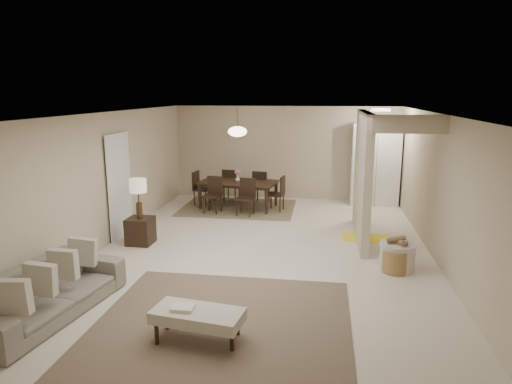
% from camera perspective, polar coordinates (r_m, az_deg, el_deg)
% --- Properties ---
extents(floor, '(9.00, 9.00, 0.00)m').
position_cam_1_polar(floor, '(8.33, 0.84, -7.71)').
color(floor, beige).
rests_on(floor, ground).
extents(ceiling, '(9.00, 9.00, 0.00)m').
position_cam_1_polar(ceiling, '(7.83, 0.90, 9.74)').
color(ceiling, white).
rests_on(ceiling, back_wall).
extents(back_wall, '(6.00, 0.00, 6.00)m').
position_cam_1_polar(back_wall, '(12.40, 3.67, 4.89)').
color(back_wall, '#BDAD8F').
rests_on(back_wall, floor).
extents(left_wall, '(0.00, 9.00, 9.00)m').
position_cam_1_polar(left_wall, '(8.89, -18.67, 1.29)').
color(left_wall, '#BDAD8F').
rests_on(left_wall, floor).
extents(right_wall, '(0.00, 9.00, 9.00)m').
position_cam_1_polar(right_wall, '(8.16, 22.25, 0.06)').
color(right_wall, '#BDAD8F').
rests_on(right_wall, floor).
extents(partition, '(0.15, 2.50, 2.50)m').
position_cam_1_polar(partition, '(9.18, 13.16, 1.94)').
color(partition, '#BDAD8F').
rests_on(partition, floor).
extents(doorway, '(0.04, 0.90, 2.04)m').
position_cam_1_polar(doorway, '(9.45, -16.77, 0.61)').
color(doorway, black).
rests_on(doorway, floor).
extents(pantry_cabinet, '(1.20, 0.55, 2.10)m').
position_cam_1_polar(pantry_cabinet, '(12.11, 14.68, 3.38)').
color(pantry_cabinet, white).
rests_on(pantry_cabinet, floor).
extents(flush_light, '(0.44, 0.44, 0.05)m').
position_cam_1_polar(flush_light, '(11.03, 15.33, 9.87)').
color(flush_light, white).
rests_on(flush_light, ceiling).
extents(living_rug, '(3.20, 3.20, 0.01)m').
position_cam_1_polar(living_rug, '(5.90, -4.45, -16.59)').
color(living_rug, brown).
rests_on(living_rug, floor).
extents(sofa, '(2.36, 1.21, 0.66)m').
position_cam_1_polar(sofa, '(6.62, -24.64, -11.29)').
color(sofa, gray).
rests_on(sofa, floor).
extents(ottoman_bench, '(1.12, 0.64, 0.38)m').
position_cam_1_polar(ottoman_bench, '(5.55, -7.31, -15.17)').
color(ottoman_bench, beige).
rests_on(ottoman_bench, living_rug).
extents(side_table, '(0.47, 0.47, 0.51)m').
position_cam_1_polar(side_table, '(9.05, -14.25, -4.72)').
color(side_table, black).
rests_on(side_table, floor).
extents(table_lamp, '(0.32, 0.32, 0.76)m').
position_cam_1_polar(table_lamp, '(8.85, -14.53, 0.35)').
color(table_lamp, '#47331E').
rests_on(table_lamp, side_table).
extents(round_pouf, '(0.58, 0.58, 0.45)m').
position_cam_1_polar(round_pouf, '(7.87, 17.23, -7.75)').
color(round_pouf, beige).
rests_on(round_pouf, floor).
extents(wicker_basket, '(0.54, 0.54, 0.38)m').
position_cam_1_polar(wicker_basket, '(7.80, 17.06, -8.22)').
color(wicker_basket, olive).
rests_on(wicker_basket, floor).
extents(dining_rug, '(2.80, 2.10, 0.01)m').
position_cam_1_polar(dining_rug, '(11.53, -2.25, -1.96)').
color(dining_rug, '#736247').
rests_on(dining_rug, floor).
extents(dining_table, '(2.06, 1.36, 0.67)m').
position_cam_1_polar(dining_table, '(11.45, -2.27, -0.36)').
color(dining_table, black).
rests_on(dining_table, dining_rug).
extents(dining_chairs, '(2.38, 1.87, 0.87)m').
position_cam_1_polar(dining_chairs, '(11.43, -2.27, 0.13)').
color(dining_chairs, black).
rests_on(dining_chairs, dining_rug).
extents(vase, '(0.16, 0.16, 0.14)m').
position_cam_1_polar(vase, '(11.37, -2.28, 1.65)').
color(vase, white).
rests_on(vase, dining_table).
extents(yellow_mat, '(0.92, 0.56, 0.01)m').
position_cam_1_polar(yellow_mat, '(9.44, 13.56, -5.58)').
color(yellow_mat, yellow).
rests_on(yellow_mat, floor).
extents(pendant_light, '(0.46, 0.46, 0.71)m').
position_cam_1_polar(pendant_light, '(11.21, -2.34, 7.56)').
color(pendant_light, '#47331E').
rests_on(pendant_light, ceiling).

